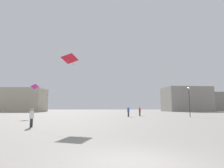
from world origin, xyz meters
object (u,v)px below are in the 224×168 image
kite_magenta_delta (39,88)px  building_left_hall (17,100)px  building_right_hall (206,102)px  person_in_red (140,111)px  lamppost_east (189,97)px  kite_crimson_delta (69,59)px  person_in_blue (128,111)px  person_in_white (32,117)px  building_centre_hall (186,99)px

kite_magenta_delta → building_left_hall: bearing=117.8°
kite_magenta_delta → building_left_hall: size_ratio=0.78×
kite_magenta_delta → building_right_hall: building_right_hall is taller
person_in_red → lamppost_east: bearing=-14.4°
building_right_hall → lamppost_east: 73.92m
kite_crimson_delta → person_in_blue: bearing=57.3°
person_in_blue → kite_magenta_delta: (-16.12, -1.20, 4.19)m
person_in_blue → person_in_white: (-10.88, -17.72, -0.11)m
person_in_blue → kite_magenta_delta: kite_magenta_delta is taller
building_right_hall → building_centre_hall: bearing=-138.4°
person_in_white → kite_crimson_delta: bearing=106.8°
person_in_white → building_right_hall: (60.35, 79.86, 3.83)m
kite_crimson_delta → building_right_hall: building_right_hall is taller
kite_magenta_delta → lamppost_east: 27.26m
kite_crimson_delta → building_left_hall: (-31.99, 58.37, -2.51)m
person_in_white → building_left_hall: 69.53m
building_centre_hall → person_in_blue: bearing=-124.3°
person_in_blue → person_in_white: 20.80m
person_in_white → lamppost_east: bearing=82.0°
person_in_red → building_centre_hall: 52.66m
person_in_white → building_centre_hall: bearing=101.2°
kite_crimson_delta → building_centre_hall: bearing=56.1°
building_centre_hall → lamppost_east: bearing=-113.4°
kite_crimson_delta → lamppost_east: 23.46m
person_in_white → building_right_hall: building_right_hall is taller
person_in_red → building_right_hall: bearing=59.0°
building_right_hall → person_in_white: bearing=-127.1°
building_centre_hall → kite_magenta_delta: bearing=-135.1°
building_left_hall → lamppost_east: (51.63, -46.08, -1.19)m
building_left_hall → building_centre_hall: size_ratio=1.14×
kite_crimson_delta → building_centre_hall: size_ratio=0.34×
building_centre_hall → building_right_hall: 24.07m
kite_magenta_delta → person_in_blue: bearing=4.3°
person_in_red → building_centre_hall: (28.91, 43.82, 4.23)m
person_in_blue → building_left_hall: building_left_hall is taller
lamppost_east → kite_magenta_delta: bearing=-179.7°
building_left_hall → building_right_hall: building_left_hall is taller
person_in_white → kite_crimson_delta: 8.10m
person_in_white → building_left_hall: (-29.65, 62.77, 3.88)m
person_in_blue → building_centre_hall: 56.02m
building_left_hall → building_centre_hall: 72.01m
kite_magenta_delta → building_right_hall: 91.17m
person_in_red → person_in_white: 24.14m
building_centre_hall → building_left_hall: bearing=-179.1°
building_left_hall → building_right_hall: 91.61m
person_in_blue → kite_crimson_delta: bearing=-82.0°
person_in_white → building_centre_hall: building_centre_hall is taller
person_in_white → building_left_hall: building_left_hall is taller
building_right_hall → lamppost_east: size_ratio=5.16×
kite_magenta_delta → lamppost_east: kite_magenta_delta is taller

